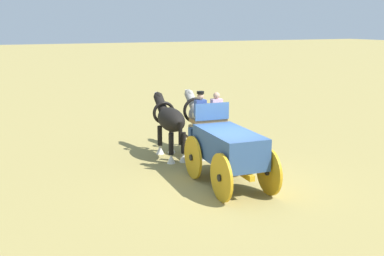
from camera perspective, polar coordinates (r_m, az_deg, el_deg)
name	(u,v)px	position (r m, az deg, el deg)	size (l,w,h in m)	color
ground_plane	(229,186)	(14.62, 4.44, -6.97)	(220.00, 220.00, 0.00)	#9E8C4C
show_wagon	(227,146)	(14.43, 4.21, -2.23)	(5.80, 1.87, 2.73)	#2D4C7A
draft_horse_near	(170,121)	(17.36, -2.71, 0.88)	(2.98, 1.01, 2.25)	black
draft_horse_off	(203,118)	(17.78, 1.29, 1.27)	(3.03, 1.16, 2.28)	#9E998E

